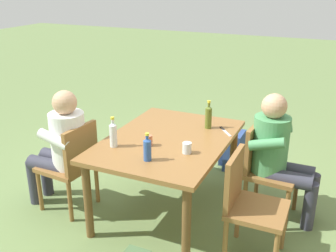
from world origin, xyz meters
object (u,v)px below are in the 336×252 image
cup_terracotta (149,140)px  person_in_white_shirt (279,151)px  chair_far_right (248,201)px  backpack_by_near_side (233,151)px  bottle_blue (147,149)px  table_knife (225,131)px  dining_table (168,147)px  person_in_plaid_shirt (62,144)px  chair_near_right (73,163)px  bottle_clear (113,134)px  bottle_olive (208,116)px  chair_far_left (265,166)px  cup_glass (187,148)px

cup_terracotta → person_in_white_shirt: bearing=117.9°
chair_far_right → backpack_by_near_side: size_ratio=1.97×
bottle_blue → cup_terracotta: (-0.26, -0.12, -0.05)m
table_knife → backpack_by_near_side: 0.92m
cup_terracotta → bottle_blue: bearing=24.9°
dining_table → table_knife: size_ratio=7.35×
person_in_plaid_shirt → person_in_white_shirt: bearing=109.4°
backpack_by_near_side → bottle_blue: bearing=-10.4°
chair_near_right → bottle_blue: 0.94m
bottle_clear → bottle_olive: bearing=141.3°
chair_far_left → chair_far_right: (0.67, -0.00, 0.00)m
dining_table → cup_glass: cup_glass is taller
backpack_by_near_side → person_in_plaid_shirt: bearing=-41.0°
person_in_plaid_shirt → bottle_blue: (0.14, 0.97, 0.19)m
table_knife → chair_near_right: bearing=-60.0°
person_in_white_shirt → chair_near_right: bearing=-69.2°
chair_near_right → person_in_plaid_shirt: 0.20m
bottle_clear → person_in_plaid_shirt: bearing=-92.1°
dining_table → backpack_by_near_side: dining_table is taller
bottle_clear → cup_terracotta: (-0.14, 0.27, -0.07)m
cup_glass → table_knife: bearing=166.2°
dining_table → person_in_white_shirt: size_ratio=1.24×
chair_far_left → bottle_blue: bearing=-44.4°
person_in_white_shirt → backpack_by_near_side: person_in_white_shirt is taller
cup_glass → bottle_clear: bearing=-77.9°
chair_far_left → cup_terracotta: 1.11m
bottle_blue → person_in_white_shirt: bearing=131.7°
bottle_blue → bottle_olive: (-0.87, 0.21, 0.02)m
dining_table → bottle_olive: size_ratio=5.31×
chair_near_right → backpack_by_near_side: 1.88m
chair_near_right → backpack_by_near_side: (-1.46, 1.15, -0.27)m
dining_table → bottle_blue: size_ratio=6.30×
dining_table → chair_far_left: (-0.34, 0.82, -0.17)m
dining_table → chair_far_left: bearing=112.2°
table_knife → backpack_by_near_side: bearing=-173.1°
bottle_blue → bottle_olive: size_ratio=0.84×
bottle_clear → cup_glass: bearing=102.1°
chair_far_right → table_knife: (-0.71, -0.41, 0.26)m
chair_far_left → bottle_olive: 0.69m
dining_table → bottle_clear: bottle_clear is taller
backpack_by_near_side → dining_table: bearing=-16.2°
cup_glass → table_knife: cup_glass is taller
chair_far_left → person_in_plaid_shirt: person_in_plaid_shirt is taller
chair_far_left → cup_glass: bearing=-45.1°
person_in_plaid_shirt → bottle_blue: 1.00m
chair_far_left → dining_table: bearing=-67.8°
cup_glass → person_in_plaid_shirt: bearing=-84.7°
person_in_plaid_shirt → cup_terracotta: size_ratio=12.53×
bottle_clear → cup_glass: bottle_clear is taller
chair_far_left → chair_far_right: size_ratio=1.00×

